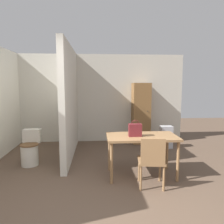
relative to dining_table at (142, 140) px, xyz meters
The scene contains 8 objects.
wall_back 2.79m from the dining_table, 108.73° to the left, with size 5.17×0.12×2.50m.
partition_wall 2.00m from the dining_table, 137.65° to the left, with size 0.12×2.47×2.50m.
dining_table is the anchor object (origin of this frame).
wooden_chair 0.52m from the dining_table, 82.56° to the right, with size 0.46×0.46×0.84m.
toilet 2.33m from the dining_table, 161.32° to the left, with size 0.36×0.51×0.71m.
handbag 0.24m from the dining_table, 162.76° to the right, with size 0.22×0.11×0.29m.
wooden_cabinet 2.32m from the dining_table, 78.96° to the left, with size 0.48×0.50×1.69m.
space_heater 2.00m from the dining_table, 59.30° to the left, with size 0.31×0.22×0.58m.
Camera 1 is at (0.07, -2.34, 1.66)m, focal length 35.00 mm.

